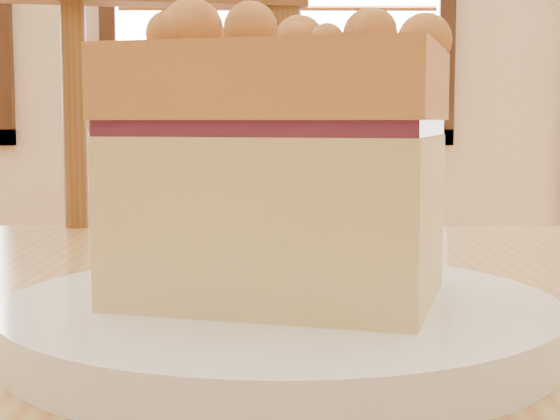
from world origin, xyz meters
name	(u,v)px	position (x,y,z in m)	size (l,w,h in m)	color
cafe_chair_main	(84,414)	(0.06, 0.59, 0.52)	(0.55, 0.55, 1.03)	brown
plate	(281,322)	(0.27, 0.02, 0.76)	(0.24, 0.24, 0.02)	white
cake_slice	(281,163)	(0.27, 0.02, 0.83)	(0.16, 0.13, 0.12)	#DCBC7C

